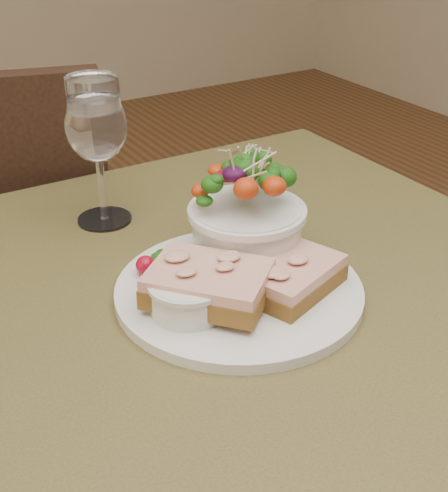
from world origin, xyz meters
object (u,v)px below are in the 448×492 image
wine_glass (96,130)px  ramekin (188,295)px  cafe_table (229,377)px  sandwich_back (209,283)px  dinner_plate (239,291)px  chair_far (10,355)px  salad_bowl (247,209)px  sandwich_front (289,275)px

wine_glass → ramekin: bearing=-93.3°
cafe_table → sandwich_back: (-0.03, -0.01, 0.14)m
dinner_plate → ramekin: (-0.07, -0.01, 0.03)m
chair_far → salad_bowl: size_ratio=7.09×
sandwich_front → sandwich_back: sandwich_back is taller
cafe_table → chair_far: bearing=100.4°
sandwich_back → wine_glass: 0.27m
sandwich_back → sandwich_front: bearing=37.7°
sandwich_back → dinner_plate: bearing=64.4°
sandwich_back → ramekin: bearing=-125.9°
ramekin → cafe_table: bearing=8.9°
salad_bowl → wine_glass: 0.22m
wine_glass → dinner_plate: bearing=-77.4°
chair_far → sandwich_back: size_ratio=6.09×
sandwich_front → salad_bowl: bearing=70.4°
cafe_table → salad_bowl: (0.06, 0.06, 0.17)m
sandwich_back → wine_glass: bearing=141.7°
cafe_table → salad_bowl: salad_bowl is taller
cafe_table → dinner_plate: (0.02, 0.01, 0.11)m
salad_bowl → wine_glass: size_ratio=0.73×
dinner_plate → salad_bowl: (0.04, 0.05, 0.07)m
sandwich_back → wine_glass: size_ratio=0.85×
cafe_table → wine_glass: wine_glass is taller
chair_far → sandwich_back: chair_far is taller
ramekin → sandwich_back: bearing=4.7°
dinner_plate → sandwich_front: (0.04, -0.03, 0.02)m
sandwich_front → sandwich_back: (-0.09, 0.02, 0.01)m
chair_far → wine_glass: size_ratio=5.14×
sandwich_front → salad_bowl: 0.09m
salad_bowl → wine_glass: (-0.10, 0.19, 0.05)m
sandwich_front → ramekin: 0.11m
chair_far → wine_glass: wine_glass is taller
cafe_table → dinner_plate: size_ratio=3.02×
cafe_table → wine_glass: (-0.04, 0.25, 0.22)m
chair_far → salad_bowl: (0.18, -0.59, 0.53)m
cafe_table → sandwich_back: size_ratio=5.41×
chair_far → sandwich_front: 0.85m
cafe_table → salad_bowl: 0.19m
sandwich_back → salad_bowl: size_ratio=1.16×
sandwich_back → salad_bowl: (0.09, 0.06, 0.03)m
salad_bowl → ramekin: bearing=-149.5°
cafe_table → dinner_plate: 0.11m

